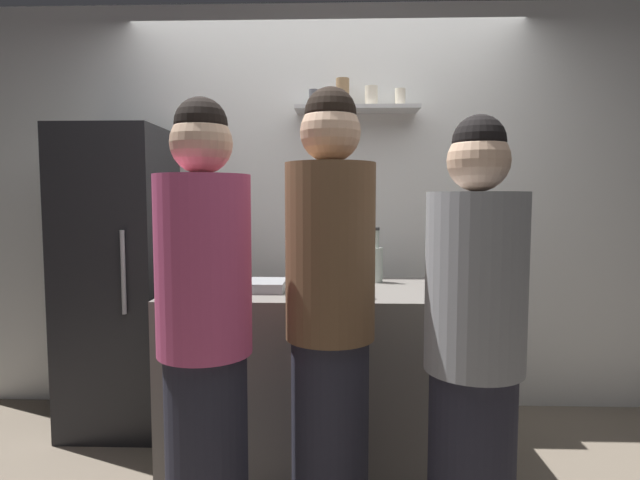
# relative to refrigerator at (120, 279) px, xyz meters

# --- Properties ---
(back_wall_assembly) EXTENTS (4.80, 0.32, 2.60)m
(back_wall_assembly) POSITION_rel_refrigerator_xyz_m (1.22, 0.40, 0.42)
(back_wall_assembly) COLOR white
(back_wall_assembly) RESTS_ON ground
(refrigerator) EXTENTS (0.57, 0.63, 1.78)m
(refrigerator) POSITION_rel_refrigerator_xyz_m (0.00, 0.00, 0.00)
(refrigerator) COLOR black
(refrigerator) RESTS_ON ground
(counter) EXTENTS (1.51, 0.75, 0.91)m
(counter) POSITION_rel_refrigerator_xyz_m (1.21, -0.37, -0.43)
(counter) COLOR #66605B
(counter) RESTS_ON ground
(baking_pan) EXTENTS (0.34, 0.24, 0.05)m
(baking_pan) POSITION_rel_refrigerator_xyz_m (0.86, -0.45, 0.04)
(baking_pan) COLOR gray
(baking_pan) RESTS_ON counter
(utensil_holder) EXTENTS (0.12, 0.12, 0.22)m
(utensil_holder) POSITION_rel_refrigerator_xyz_m (0.66, -0.24, 0.08)
(utensil_holder) COLOR #B2B2B7
(utensil_holder) RESTS_ON counter
(wine_bottle_green_glass) EXTENTS (0.06, 0.06, 0.29)m
(wine_bottle_green_glass) POSITION_rel_refrigerator_xyz_m (1.24, -0.49, 0.13)
(wine_bottle_green_glass) COLOR #19471E
(wine_bottle_green_glass) RESTS_ON counter
(wine_bottle_pale_glass) EXTENTS (0.07, 0.07, 0.30)m
(wine_bottle_pale_glass) POSITION_rel_refrigerator_xyz_m (1.51, -0.17, 0.13)
(wine_bottle_pale_glass) COLOR #B2BFB2
(wine_bottle_pale_glass) RESTS_ON counter
(wine_bottle_dark_glass) EXTENTS (0.07, 0.07, 0.30)m
(wine_bottle_dark_glass) POSITION_rel_refrigerator_xyz_m (1.34, -0.08, 0.13)
(wine_bottle_dark_glass) COLOR black
(wine_bottle_dark_glass) RESTS_ON counter
(wine_bottle_amber_glass) EXTENTS (0.07, 0.07, 0.32)m
(wine_bottle_amber_glass) POSITION_rel_refrigerator_xyz_m (1.21, -0.32, 0.14)
(wine_bottle_amber_glass) COLOR #472814
(wine_bottle_amber_glass) RESTS_ON counter
(water_bottle_plastic) EXTENTS (0.08, 0.08, 0.25)m
(water_bottle_plastic) POSITION_rel_refrigerator_xyz_m (1.34, -0.61, 0.13)
(water_bottle_plastic) COLOR silver
(water_bottle_plastic) RESTS_ON counter
(person_brown_jacket) EXTENTS (0.34, 0.34, 1.78)m
(person_brown_jacket) POSITION_rel_refrigerator_xyz_m (1.27, -1.06, 0.00)
(person_brown_jacket) COLOR #262633
(person_brown_jacket) RESTS_ON ground
(person_grey_hoodie) EXTENTS (0.34, 0.34, 1.65)m
(person_grey_hoodie) POSITION_rel_refrigerator_xyz_m (1.77, -1.23, -0.07)
(person_grey_hoodie) COLOR #262633
(person_grey_hoodie) RESTS_ON ground
(person_pink_top) EXTENTS (0.34, 0.34, 1.72)m
(person_pink_top) POSITION_rel_refrigerator_xyz_m (0.82, -1.18, -0.03)
(person_pink_top) COLOR #262633
(person_pink_top) RESTS_ON ground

